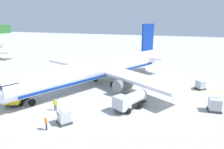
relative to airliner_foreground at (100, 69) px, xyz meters
The scene contains 11 objects.
ground 30.11m from the airliner_foreground, 75.85° to the left, with size 240.00×320.00×0.20m, color #B7B5AD.
airliner_foreground is the anchor object (origin of this frame).
service_truck_fuel 15.47m from the airliner_foreground, 142.00° to the left, with size 6.14×4.26×2.86m.
service_truck_baggage 12.45m from the airliner_foreground, 136.34° to the right, with size 5.97×4.40×2.40m.
cargo_container_near 21.27m from the airliner_foreground, 105.55° to the right, with size 1.95×1.95×2.06m.
cargo_container_mid 19.65m from the airliner_foreground, 78.17° to the right, with size 2.28×2.28×1.86m.
cargo_container_far 16.30m from the airliner_foreground, behind, with size 2.31×2.31×1.87m.
crew_marshaller 10.97m from the airliner_foreground, 70.30° to the right, with size 0.28×0.63×1.75m.
crew_loader_left 18.29m from the airliner_foreground, behind, with size 0.46×0.51×1.72m.
crew_loader_right 13.41m from the airliner_foreground, behind, with size 0.41×0.57×1.79m.
apron_guide_line 6.67m from the airliner_foreground, 55.77° to the right, with size 0.30×60.00×0.01m, color yellow.
Camera 1 is at (-43.88, 3.78, 13.17)m, focal length 32.79 mm.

